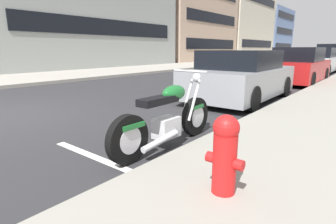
# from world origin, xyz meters

# --- Properties ---
(sidewalk_far_curb) EXTENTS (120.00, 5.00, 0.14)m
(sidewalk_far_curb) POSITION_xyz_m (12.00, 6.89, 0.07)
(sidewalk_far_curb) COLOR gray
(sidewalk_far_curb) RESTS_ON ground
(parking_stall_stripe) EXTENTS (0.12, 2.20, 0.01)m
(parking_stall_stripe) POSITION_xyz_m (0.00, -3.79, 0.00)
(parking_stall_stripe) COLOR silver
(parking_stall_stripe) RESTS_ON ground
(parked_motorcycle) EXTENTS (2.20, 0.62, 1.12)m
(parked_motorcycle) POSITION_xyz_m (0.95, -4.12, 0.43)
(parked_motorcycle) COLOR black
(parked_motorcycle) RESTS_ON ground
(parked_car_mid_block) EXTENTS (4.09, 1.99, 1.42)m
(parked_car_mid_block) POSITION_xyz_m (5.30, -3.33, 0.67)
(parked_car_mid_block) COLOR gray
(parked_car_mid_block) RESTS_ON ground
(parked_car_behind_motorcycle) EXTENTS (4.34, 1.81, 1.52)m
(parked_car_behind_motorcycle) POSITION_xyz_m (10.60, -3.62, 0.71)
(parked_car_behind_motorcycle) COLOR #AD1919
(parked_car_behind_motorcycle) RESTS_ON ground
(parked_car_far_down_curb) EXTENTS (4.48, 1.82, 1.53)m
(parked_car_far_down_curb) POSITION_xyz_m (16.26, -3.32, 0.71)
(parked_car_far_down_curb) COLOR silver
(parked_car_far_down_curb) RESTS_ON ground
(parked_car_near_corner) EXTENTS (4.39, 2.03, 1.42)m
(parked_car_near_corner) POSITION_xyz_m (21.66, -3.38, 0.68)
(parked_car_near_corner) COLOR beige
(parked_car_near_corner) RESTS_ON ground
(crossing_truck) EXTENTS (2.20, 5.12, 2.06)m
(crossing_truck) POSITION_xyz_m (36.06, -1.49, 1.06)
(crossing_truck) COLOR #4C5156
(crossing_truck) RESTS_ON ground
(fire_hydrant) EXTENTS (0.24, 0.36, 0.75)m
(fire_hydrant) POSITION_xyz_m (0.06, -5.51, 0.53)
(fire_hydrant) COLOR red
(fire_hydrant) RESTS_ON sidewalk_near_curb
(townhouse_behind_pole) EXTENTS (12.46, 10.23, 9.11)m
(townhouse_behind_pole) POSITION_xyz_m (25.60, 14.27, 4.55)
(townhouse_behind_pole) COLOR tan
(townhouse_behind_pole) RESTS_ON ground
(townhouse_mid_block) EXTENTS (14.03, 11.20, 10.16)m
(townhouse_mid_block) POSITION_xyz_m (39.53, 14.76, 5.08)
(townhouse_mid_block) COLOR beige
(townhouse_mid_block) RESTS_ON ground
(townhouse_corner_block) EXTENTS (11.52, 8.19, 8.91)m
(townhouse_corner_block) POSITION_xyz_m (52.86, 13.25, 4.46)
(townhouse_corner_block) COLOR #6B84B2
(townhouse_corner_block) RESTS_ON ground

